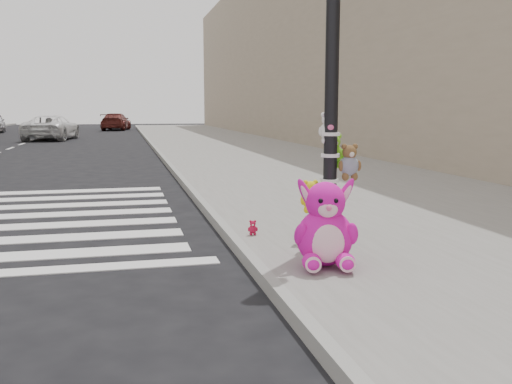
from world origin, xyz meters
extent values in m
plane|color=black|center=(0.00, 0.00, 0.00)|extent=(120.00, 120.00, 0.00)
cube|color=slate|center=(5.00, 10.00, 0.07)|extent=(7.00, 80.00, 0.14)
cube|color=gray|center=(1.55, 10.00, 0.07)|extent=(0.12, 80.00, 0.15)
cube|color=tan|center=(10.50, 20.00, 5.00)|extent=(5.00, 60.00, 10.00)
cylinder|color=black|center=(2.60, 1.80, 2.14)|extent=(0.16, 0.16, 4.00)
cylinder|color=white|center=(2.60, 1.80, 0.89)|extent=(0.22, 0.22, 0.04)
cylinder|color=white|center=(2.60, 1.80, 1.19)|extent=(0.22, 0.22, 0.04)
cylinder|color=white|center=(2.60, 1.80, 1.44)|extent=(0.22, 0.22, 0.04)
ellipsoid|color=#E313A9|center=(1.99, 0.63, 0.22)|extent=(0.25, 0.34, 0.17)
ellipsoid|color=#E313A9|center=(2.31, 0.57, 0.22)|extent=(0.25, 0.34, 0.17)
ellipsoid|color=#E313A9|center=(2.20, 0.85, 0.44)|extent=(0.67, 0.60, 0.59)
ellipsoid|color=#F9BFD1|center=(2.16, 0.65, 0.42)|extent=(0.34, 0.18, 0.39)
sphere|color=#E313A9|center=(2.20, 0.85, 0.80)|extent=(0.47, 0.47, 0.41)
ellipsoid|color=#E313A9|center=(2.02, 0.91, 0.86)|extent=(0.29, 0.13, 0.41)
ellipsoid|color=#E313A9|center=(2.38, 0.84, 0.86)|extent=(0.29, 0.13, 0.41)
imported|color=silver|center=(-3.50, 28.66, 0.67)|extent=(2.87, 5.05, 1.33)
imported|color=maroon|center=(-0.16, 42.18, 0.66)|extent=(2.54, 4.78, 1.32)
camera|label=1|loc=(0.21, -4.51, 1.74)|focal=40.00mm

